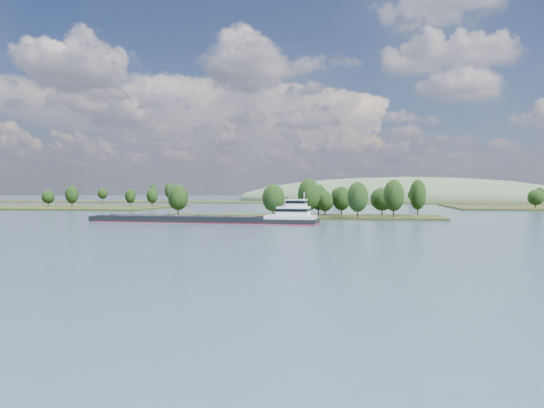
# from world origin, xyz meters

# --- Properties ---
(ground) EXTENTS (1800.00, 1800.00, 0.00)m
(ground) POSITION_xyz_m (0.00, 120.00, 0.00)
(ground) COLOR #385062
(ground) RESTS_ON ground
(tree_island) EXTENTS (100.00, 31.01, 14.24)m
(tree_island) POSITION_xyz_m (5.99, 179.01, 4.13)
(tree_island) COLOR #262C13
(tree_island) RESTS_ON ground
(back_shoreline) EXTENTS (900.00, 60.00, 16.28)m
(back_shoreline) POSITION_xyz_m (6.87, 399.78, 0.67)
(back_shoreline) COLOR #262C13
(back_shoreline) RESTS_ON ground
(hill_west) EXTENTS (320.00, 160.00, 44.00)m
(hill_west) POSITION_xyz_m (60.00, 500.00, 0.00)
(hill_west) COLOR #40573C
(hill_west) RESTS_ON ground
(cargo_barge) EXTENTS (71.55, 14.01, 9.62)m
(cargo_barge) POSITION_xyz_m (-19.89, 145.05, 1.21)
(cargo_barge) COLOR black
(cargo_barge) RESTS_ON ground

